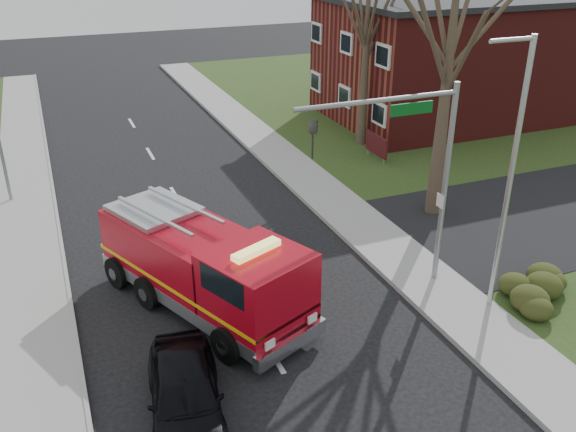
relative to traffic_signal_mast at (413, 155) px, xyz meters
name	(u,v)px	position (x,y,z in m)	size (l,w,h in m)	color
ground	(271,352)	(-5.21, -1.50, -4.71)	(120.00, 120.00, 0.00)	black
sidewalk_right	(453,304)	(0.99, -1.50, -4.63)	(2.40, 80.00, 0.15)	#A0A09A
sidewalk_left	(37,410)	(-11.41, -1.50, -4.63)	(2.40, 80.00, 0.15)	#A0A09A
brick_building	(456,58)	(13.79, 16.50, -1.05)	(15.40, 10.40, 7.25)	maroon
health_center_sign	(376,145)	(5.29, 11.00, -3.83)	(0.12, 2.00, 1.40)	#441014
hedge_corner	(548,288)	(3.79, -2.50, -4.13)	(2.80, 2.00, 0.90)	#2A3312
bare_tree_near	(452,32)	(4.29, 4.50, 2.71)	(6.00, 6.00, 12.00)	#3E3025
bare_tree_far	(367,23)	(5.79, 13.50, 1.78)	(5.25, 5.25, 10.50)	#3E3025
traffic_signal_mast	(413,155)	(0.00, 0.00, 0.00)	(5.29, 0.18, 6.80)	gray
streetlight_pole	(510,173)	(1.93, -2.00, -0.16)	(1.48, 0.16, 8.40)	#B7BABF
fire_engine	(205,269)	(-6.28, 1.39, -3.32)	(5.39, 8.00, 3.06)	#A90716
parked_car_maroon	(185,394)	(-8.01, -3.10, -3.96)	(1.76, 4.38, 1.49)	black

